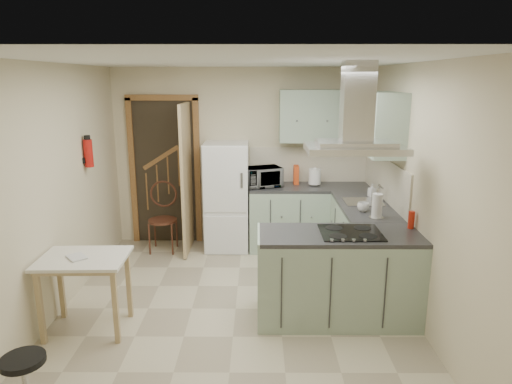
{
  "coord_description": "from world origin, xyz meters",
  "views": [
    {
      "loc": [
        0.23,
        -4.34,
        2.34
      ],
      "look_at": [
        0.21,
        0.45,
        1.15
      ],
      "focal_mm": 32.0,
      "sensor_mm": 36.0,
      "label": 1
    }
  ],
  "objects_px": {
    "fridge": "(227,196)",
    "stool": "(26,383)",
    "extractor_hood": "(355,148)",
    "peninsula": "(338,276)",
    "drop_leaf_table": "(87,294)",
    "microwave": "(262,177)",
    "bentwood_chair": "(163,220)"
  },
  "relations": [
    {
      "from": "fridge",
      "to": "stool",
      "type": "xyz_separation_m",
      "value": [
        -1.24,
        -3.29,
        -0.54
      ]
    },
    {
      "from": "extractor_hood",
      "to": "peninsula",
      "type": "bearing_deg",
      "value": 180.0
    },
    {
      "from": "drop_leaf_table",
      "to": "microwave",
      "type": "distance_m",
      "value": 2.82
    },
    {
      "from": "fridge",
      "to": "microwave",
      "type": "relative_size",
      "value": 3.07
    },
    {
      "from": "drop_leaf_table",
      "to": "bentwood_chair",
      "type": "relative_size",
      "value": 0.9
    },
    {
      "from": "peninsula",
      "to": "extractor_hood",
      "type": "xyz_separation_m",
      "value": [
        0.1,
        0.0,
        1.27
      ]
    },
    {
      "from": "peninsula",
      "to": "drop_leaf_table",
      "type": "relative_size",
      "value": 1.96
    },
    {
      "from": "extractor_hood",
      "to": "microwave",
      "type": "height_order",
      "value": "extractor_hood"
    },
    {
      "from": "peninsula",
      "to": "fridge",
      "type": "bearing_deg",
      "value": 121.74
    },
    {
      "from": "drop_leaf_table",
      "to": "extractor_hood",
      "type": "bearing_deg",
      "value": 3.76
    },
    {
      "from": "extractor_hood",
      "to": "microwave",
      "type": "bearing_deg",
      "value": 113.09
    },
    {
      "from": "microwave",
      "to": "peninsula",
      "type": "bearing_deg",
      "value": -90.44
    },
    {
      "from": "microwave",
      "to": "extractor_hood",
      "type": "bearing_deg",
      "value": -87.9
    },
    {
      "from": "extractor_hood",
      "to": "drop_leaf_table",
      "type": "relative_size",
      "value": 1.14
    },
    {
      "from": "peninsula",
      "to": "extractor_hood",
      "type": "relative_size",
      "value": 1.72
    },
    {
      "from": "drop_leaf_table",
      "to": "microwave",
      "type": "bearing_deg",
      "value": 50.91
    },
    {
      "from": "fridge",
      "to": "stool",
      "type": "relative_size",
      "value": 3.57
    },
    {
      "from": "drop_leaf_table",
      "to": "bentwood_chair",
      "type": "xyz_separation_m",
      "value": [
        0.3,
        2.07,
        0.07
      ]
    },
    {
      "from": "fridge",
      "to": "peninsula",
      "type": "relative_size",
      "value": 0.97
    },
    {
      "from": "bentwood_chair",
      "to": "stool",
      "type": "xyz_separation_m",
      "value": [
        -0.36,
        -3.16,
        -0.23
      ]
    },
    {
      "from": "fridge",
      "to": "peninsula",
      "type": "height_order",
      "value": "fridge"
    },
    {
      "from": "stool",
      "to": "microwave",
      "type": "xyz_separation_m",
      "value": [
        1.74,
        3.26,
        0.82
      ]
    },
    {
      "from": "fridge",
      "to": "drop_leaf_table",
      "type": "relative_size",
      "value": 1.9
    },
    {
      "from": "microwave",
      "to": "drop_leaf_table",
      "type": "bearing_deg",
      "value": -148.72
    },
    {
      "from": "peninsula",
      "to": "extractor_hood",
      "type": "distance_m",
      "value": 1.27
    },
    {
      "from": "drop_leaf_table",
      "to": "microwave",
      "type": "xyz_separation_m",
      "value": [
        1.68,
        2.17,
        0.66
      ]
    },
    {
      "from": "fridge",
      "to": "drop_leaf_table",
      "type": "bearing_deg",
      "value": -118.25
    },
    {
      "from": "peninsula",
      "to": "drop_leaf_table",
      "type": "xyz_separation_m",
      "value": [
        -2.41,
        -0.22,
        -0.08
      ]
    },
    {
      "from": "extractor_hood",
      "to": "stool",
      "type": "relative_size",
      "value": 2.14
    },
    {
      "from": "extractor_hood",
      "to": "microwave",
      "type": "relative_size",
      "value": 1.84
    },
    {
      "from": "bentwood_chair",
      "to": "microwave",
      "type": "relative_size",
      "value": 1.8
    },
    {
      "from": "bentwood_chair",
      "to": "extractor_hood",
      "type": "bearing_deg",
      "value": -38.64
    }
  ]
}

